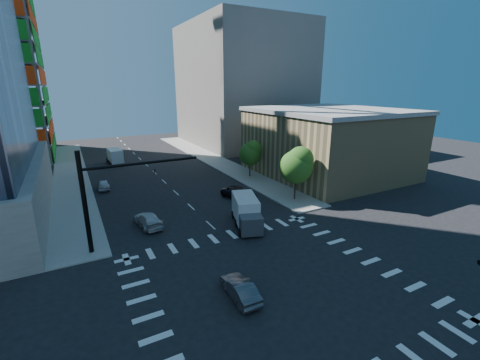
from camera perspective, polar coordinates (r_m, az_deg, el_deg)
ground at (r=24.97m, az=6.20°, el=-18.12°), size 160.00×160.00×0.00m
road_markings at (r=24.97m, az=6.21°, el=-18.11°), size 20.00×20.00×0.01m
sidewalk_ne at (r=63.38m, az=-4.81°, el=3.64°), size 5.00×60.00×0.15m
sidewalk_nw at (r=58.50m, az=-27.86°, el=0.65°), size 5.00×60.00×0.15m
commercial_building at (r=54.25m, az=15.29°, el=6.57°), size 20.50×22.50×10.60m
bg_building_ne at (r=81.64m, az=0.29°, el=16.43°), size 24.00×30.00×28.00m
signal_mast_nw at (r=29.64m, az=-23.22°, el=-1.86°), size 10.20×0.40×9.00m
tree_south at (r=40.41m, az=10.18°, el=2.71°), size 4.16×4.16×6.82m
tree_north at (r=50.41m, az=1.97°, el=4.89°), size 3.54×3.52×5.78m
car_nb_far at (r=41.47m, az=-0.12°, el=-2.37°), size 3.82×5.66×1.44m
car_sb_near at (r=34.94m, az=-16.02°, el=-6.81°), size 2.46×5.01×1.40m
car_sb_mid at (r=49.10m, az=-23.07°, el=-0.76°), size 1.93×4.12×1.36m
car_sb_cross at (r=23.33m, az=0.01°, el=-18.80°), size 1.56×4.12×1.34m
box_truck_near at (r=33.22m, az=1.24°, el=-6.20°), size 4.12×6.18×2.99m
box_truck_far at (r=64.49m, az=-21.41°, el=3.85°), size 2.59×5.53×2.84m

